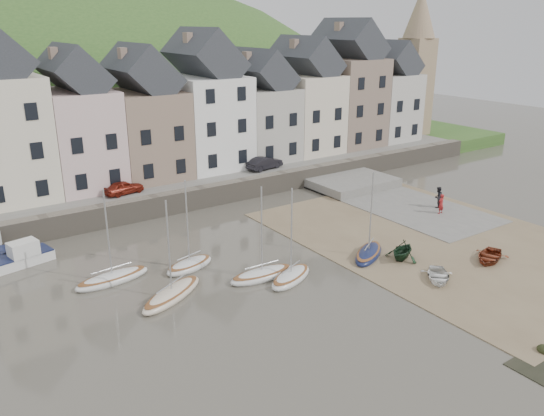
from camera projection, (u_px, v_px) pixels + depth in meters
ground at (325, 277)px, 34.80m from camera, size 160.00×160.00×0.00m
quay_land at (137, 164)px, 59.46m from camera, size 90.00×30.00×1.50m
quay_street at (183, 181)px, 50.25m from camera, size 70.00×7.00×0.10m
seawall at (201, 197)px, 47.74m from camera, size 70.00×1.20×1.80m
beach at (438, 240)px, 40.69m from camera, size 18.00×26.00×0.06m
slipway at (396, 202)px, 49.06m from camera, size 8.00×18.00×0.12m
hillside at (49, 248)px, 84.68m from camera, size 134.40×84.00×84.00m
townhouse_terrace at (180, 111)px, 52.04m from camera, size 61.05×8.00×13.93m
church_spire at (417, 58)px, 68.41m from camera, size 4.00×4.00×18.00m
sailboat_0 at (112, 278)px, 34.13m from camera, size 4.97×1.98×6.32m
sailboat_1 at (190, 265)px, 35.96m from camera, size 3.95×2.41×6.32m
sailboat_2 at (172, 294)px, 32.15m from camera, size 5.29×3.82×6.32m
sailboat_3 at (291, 277)px, 34.32m from camera, size 4.25×2.97×6.32m
sailboat_4 at (262, 274)px, 34.63m from camera, size 4.58×1.66×6.32m
sailboat_5 at (368, 253)px, 37.77m from camera, size 4.49×3.57×6.32m
motorboat_0 at (15, 258)px, 36.18m from camera, size 5.38×2.76×1.70m
rowboat_white at (438, 276)px, 34.20m from camera, size 3.43×3.44×0.59m
rowboat_green at (402, 250)px, 37.12m from camera, size 3.19×2.98×1.37m
rowboat_red at (489, 256)px, 37.00m from camera, size 3.71×3.23×0.64m
person_red at (441, 204)px, 45.75m from camera, size 0.64×0.43×1.70m
person_dark at (438, 197)px, 47.20m from camera, size 1.02×0.86×1.85m
car_left at (124, 187)px, 46.09m from camera, size 3.53×1.90×1.14m
car_right at (265, 163)px, 53.77m from camera, size 4.03×1.97×1.27m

